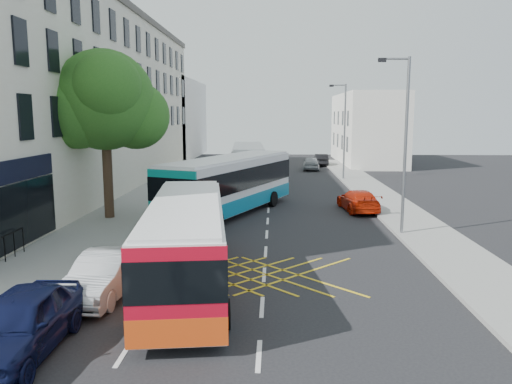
# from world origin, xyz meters

# --- Properties ---
(ground) EXTENTS (120.00, 120.00, 0.00)m
(ground) POSITION_xyz_m (0.00, 0.00, 0.00)
(ground) COLOR black
(ground) RESTS_ON ground
(pavement_left) EXTENTS (5.00, 70.00, 0.15)m
(pavement_left) POSITION_xyz_m (-8.50, 15.00, 0.07)
(pavement_left) COLOR gray
(pavement_left) RESTS_ON ground
(pavement_right) EXTENTS (3.00, 70.00, 0.15)m
(pavement_right) POSITION_xyz_m (7.50, 15.00, 0.07)
(pavement_right) COLOR gray
(pavement_right) RESTS_ON ground
(terrace_main) EXTENTS (8.30, 45.00, 13.50)m
(terrace_main) POSITION_xyz_m (-14.00, 24.49, 6.76)
(terrace_main) COLOR beige
(terrace_main) RESTS_ON ground
(terrace_far) EXTENTS (8.00, 20.00, 10.00)m
(terrace_far) POSITION_xyz_m (-14.00, 55.00, 5.00)
(terrace_far) COLOR silver
(terrace_far) RESTS_ON ground
(building_right) EXTENTS (6.00, 18.00, 8.00)m
(building_right) POSITION_xyz_m (11.00, 48.00, 4.00)
(building_right) COLOR silver
(building_right) RESTS_ON ground
(street_tree) EXTENTS (6.30, 5.70, 8.80)m
(street_tree) POSITION_xyz_m (-8.51, 14.97, 6.29)
(street_tree) COLOR #382619
(street_tree) RESTS_ON pavement_left
(lamp_near) EXTENTS (1.45, 0.15, 8.00)m
(lamp_near) POSITION_xyz_m (6.20, 12.00, 4.62)
(lamp_near) COLOR slate
(lamp_near) RESTS_ON pavement_right
(lamp_far) EXTENTS (1.45, 0.15, 8.00)m
(lamp_far) POSITION_xyz_m (6.20, 32.00, 4.62)
(lamp_far) COLOR slate
(lamp_far) RESTS_ON pavement_right
(bus_near) EXTENTS (3.63, 10.36, 2.85)m
(bus_near) POSITION_xyz_m (-2.50, 4.64, 1.50)
(bus_near) COLOR silver
(bus_near) RESTS_ON ground
(bus_mid) EXTENTS (6.95, 11.68, 3.25)m
(bus_mid) POSITION_xyz_m (-2.18, 16.85, 1.71)
(bus_mid) COLOR silver
(bus_mid) RESTS_ON ground
(bus_far) EXTENTS (3.23, 11.15, 3.10)m
(bus_far) POSITION_xyz_m (-1.83, 30.24, 1.63)
(bus_far) COLOR silver
(bus_far) RESTS_ON ground
(parked_car_blue) EXTENTS (1.90, 4.54, 1.54)m
(parked_car_blue) POSITION_xyz_m (-5.60, -0.14, 0.77)
(parked_car_blue) COLOR #0D1236
(parked_car_blue) RESTS_ON ground
(parked_car_silver) EXTENTS (1.78, 4.31, 1.39)m
(parked_car_silver) POSITION_xyz_m (-4.90, 3.70, 0.69)
(parked_car_silver) COLOR #A7AAAE
(parked_car_silver) RESTS_ON ground
(red_hatchback) EXTENTS (2.22, 4.50, 1.26)m
(red_hatchback) POSITION_xyz_m (5.26, 18.01, 0.63)
(red_hatchback) COLOR red
(red_hatchback) RESTS_ON ground
(distant_car_grey) EXTENTS (2.66, 5.26, 1.42)m
(distant_car_grey) POSITION_xyz_m (-1.97, 38.74, 0.71)
(distant_car_grey) COLOR #44484D
(distant_car_grey) RESTS_ON ground
(distant_car_silver) EXTENTS (1.90, 4.14, 1.38)m
(distant_car_silver) POSITION_xyz_m (4.11, 39.93, 0.69)
(distant_car_silver) COLOR #9A9DA1
(distant_car_silver) RESTS_ON ground
(distant_car_dark) EXTENTS (1.37, 3.93, 1.30)m
(distant_car_dark) POSITION_xyz_m (5.50, 44.46, 0.65)
(distant_car_dark) COLOR black
(distant_car_dark) RESTS_ON ground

